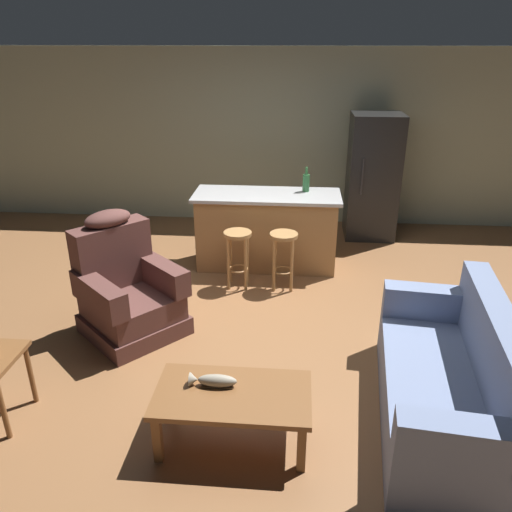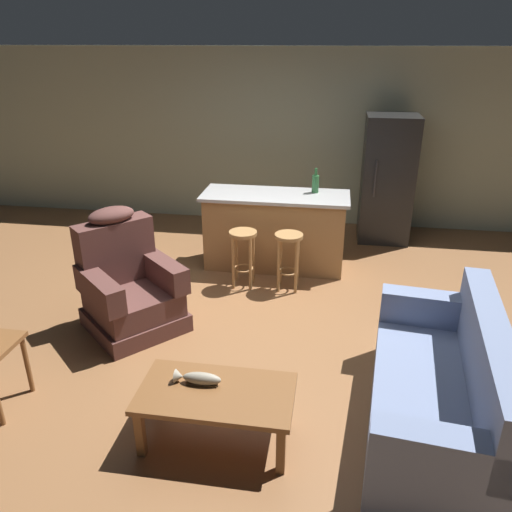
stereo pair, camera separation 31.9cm
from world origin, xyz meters
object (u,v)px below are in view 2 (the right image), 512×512
couch (442,392)px  kitchen_island (275,230)px  bar_stool_left (243,248)px  fish_figurine (197,378)px  recliner_near_lamp (129,287)px  bottle_tall_green (315,183)px  refrigerator (387,179)px  bar_stool_right (288,251)px  coffee_table (216,397)px

couch → kitchen_island: 3.17m
bar_stool_left → fish_figurine: bearing=-87.4°
recliner_near_lamp → bar_stool_left: bearing=89.6°
fish_figurine → bar_stool_left: size_ratio=0.50×
kitchen_island → bottle_tall_green: bearing=17.6°
fish_figurine → refrigerator: bearing=69.1°
fish_figurine → recliner_near_lamp: recliner_near_lamp is taller
bar_stool_right → bottle_tall_green: (0.24, 0.78, 0.59)m
bar_stool_right → bottle_tall_green: size_ratio=2.24×
bar_stool_right → coffee_table: bearing=-96.2°
couch → coffee_table: bearing=18.2°
refrigerator → coffee_table: bearing=-108.9°
couch → bar_stool_left: size_ratio=2.91×
fish_figurine → bar_stool_left: 2.40m
fish_figurine → recliner_near_lamp: bearing=128.6°
bar_stool_left → bottle_tall_green: (0.76, 0.78, 0.59)m
couch → refrigerator: 3.99m
coffee_table → refrigerator: (1.47, 4.29, 0.52)m
recliner_near_lamp → kitchen_island: bearing=95.5°
fish_figurine → kitchen_island: bearing=86.5°
coffee_table → kitchen_island: (0.03, 3.09, 0.11)m
coffee_table → fish_figurine: (-0.15, 0.06, 0.10)m
bar_stool_left → bar_stool_right: bearing=0.0°
kitchen_island → bottle_tall_green: size_ratio=5.93×
couch → kitchen_island: (-1.56, 2.75, 0.14)m
bar_stool_left → bottle_tall_green: bottle_tall_green is taller
refrigerator → bottle_tall_green: bearing=-132.4°
fish_figurine → recliner_near_lamp: (-1.07, 1.35, -0.04)m
recliner_near_lamp → bar_stool_right: (1.49, 1.05, 0.05)m
bottle_tall_green → recliner_near_lamp: bearing=-133.4°
bar_stool_left → coffee_table: bearing=-84.0°
refrigerator → recliner_near_lamp: bearing=-133.1°
recliner_near_lamp → bar_stool_left: (0.97, 1.05, 0.05)m
refrigerator → bottle_tall_green: 1.43m
fish_figurine → refrigerator: 4.54m
couch → bar_stool_left: bearing=-42.6°
couch → bottle_tall_green: bearing=-63.2°
couch → bottle_tall_green: bottle_tall_green is taller
kitchen_island → couch: bearing=-60.4°
bar_stool_left → bottle_tall_green: 1.24m
fish_figurine → couch: couch is taller
coffee_table → recliner_near_lamp: (-1.22, 1.41, 0.06)m
recliner_near_lamp → bottle_tall_green: bottle_tall_green is taller
couch → bar_stool_right: (-1.33, 2.12, 0.13)m
fish_figurine → recliner_near_lamp: 1.72m
refrigerator → bottle_tall_green: refrigerator is taller
bottle_tall_green → kitchen_island: bearing=-162.4°
kitchen_island → bar_stool_right: 0.67m
bar_stool_right → kitchen_island: bearing=110.4°
kitchen_island → bar_stool_left: bearing=-114.8°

